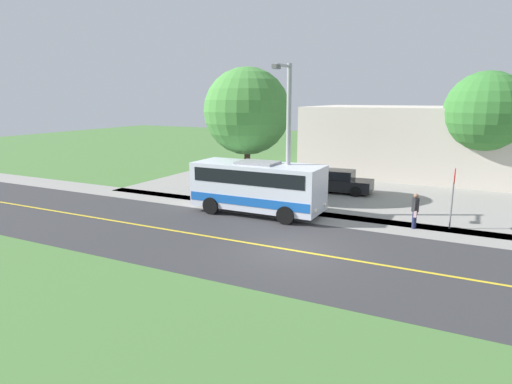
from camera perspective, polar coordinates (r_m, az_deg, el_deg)
The scene contains 13 objects.
ground_plane at distance 17.93m, azimuth 4.50°, elevation -7.51°, with size 120.00×120.00×0.00m, color #477238.
road_surface at distance 17.93m, azimuth 4.50°, elevation -7.50°, with size 8.00×100.00×0.01m, color #333335.
sidewalk at distance 22.61m, azimuth 9.52°, elevation -3.45°, with size 2.40×100.00×0.01m, color gray.
parking_lot_surface at distance 28.89m, azimuth 19.52°, elevation -0.57°, with size 14.00×36.00×0.01m, color gray.
road_centre_line at distance 17.93m, azimuth 4.50°, elevation -7.49°, with size 0.16×100.00×0.00m, color gold.
shuttle_bus_front at distance 23.02m, azimuth 0.22°, elevation 0.91°, with size 2.74×6.98×2.77m.
pedestrian_with_bags at distance 21.86m, azimuth 19.92°, elevation -2.17°, with size 0.72×0.34×1.66m.
stop_sign at distance 22.15m, azimuth 24.22°, elevation 0.51°, with size 0.76×0.07×2.88m.
street_light_pole at distance 22.32m, azimuth 4.11°, elevation 7.53°, with size 1.97×0.24×7.65m.
parked_car_near at distance 28.92m, azimuth 10.40°, elevation 1.34°, with size 2.18×4.48×1.45m.
tree_curbside at distance 26.10m, azimuth -1.16°, elevation 10.40°, with size 5.06×5.06×7.76m.
tree_lot_edge at distance 33.07m, azimuth 27.63°, elevation 9.14°, with size 5.34×5.34×7.74m.
commercial_building at distance 37.21m, azimuth 25.90°, elevation 5.76°, with size 10.00×23.95×5.30m, color beige.
Camera 1 is at (15.65, 6.33, 6.04)m, focal length 30.87 mm.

